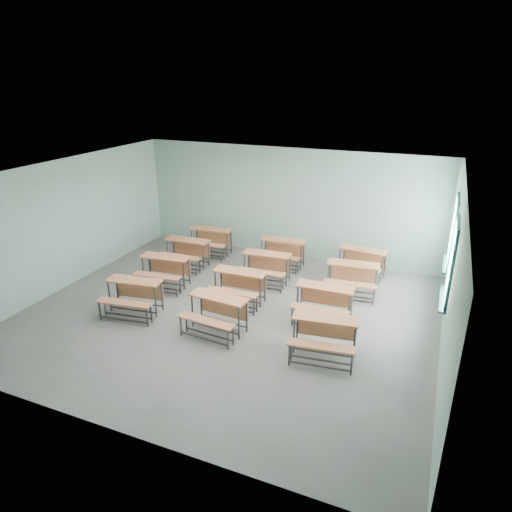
{
  "coord_description": "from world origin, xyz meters",
  "views": [
    {
      "loc": [
        4.1,
        -8.25,
        5.08
      ],
      "look_at": [
        0.16,
        1.2,
        1.0
      ],
      "focal_mm": 32.0,
      "sensor_mm": 36.0,
      "label": 1
    }
  ],
  "objects_px": {
    "desk_unit_r1c0": "(164,267)",
    "desk_unit_r3c0": "(210,238)",
    "desk_unit_r1c1": "(238,282)",
    "desk_unit_r3c1": "(282,249)",
    "desk_unit_r0c1": "(216,309)",
    "desk_unit_r2c2": "(352,275)",
    "desk_unit_r0c2": "(324,332)",
    "desk_unit_r0c0": "(133,292)",
    "desk_unit_r3c2": "(361,259)",
    "desk_unit_r2c0": "(186,249)",
    "desk_unit_r2c1": "(266,264)",
    "desk_unit_r1c2": "(324,299)"
  },
  "relations": [
    {
      "from": "desk_unit_r0c1",
      "to": "desk_unit_r3c1",
      "type": "xyz_separation_m",
      "value": [
        0.08,
        3.85,
        0.0
      ]
    },
    {
      "from": "desk_unit_r1c1",
      "to": "desk_unit_r3c2",
      "type": "height_order",
      "value": "same"
    },
    {
      "from": "desk_unit_r1c1",
      "to": "desk_unit_r2c1",
      "type": "bearing_deg",
      "value": 79.78
    },
    {
      "from": "desk_unit_r1c0",
      "to": "desk_unit_r0c0",
      "type": "bearing_deg",
      "value": -89.66
    },
    {
      "from": "desk_unit_r1c0",
      "to": "desk_unit_r3c1",
      "type": "relative_size",
      "value": 1.04
    },
    {
      "from": "desk_unit_r2c2",
      "to": "desk_unit_r2c0",
      "type": "bearing_deg",
      "value": 175.54
    },
    {
      "from": "desk_unit_r3c2",
      "to": "desk_unit_r2c0",
      "type": "bearing_deg",
      "value": -159.72
    },
    {
      "from": "desk_unit_r1c1",
      "to": "desk_unit_r3c0",
      "type": "distance_m",
      "value": 3.32
    },
    {
      "from": "desk_unit_r1c0",
      "to": "desk_unit_r1c1",
      "type": "height_order",
      "value": "same"
    },
    {
      "from": "desk_unit_r0c0",
      "to": "desk_unit_r2c1",
      "type": "xyz_separation_m",
      "value": [
        2.16,
        2.69,
        0.0
      ]
    },
    {
      "from": "desk_unit_r0c1",
      "to": "desk_unit_r2c2",
      "type": "distance_m",
      "value": 3.65
    },
    {
      "from": "desk_unit_r1c0",
      "to": "desk_unit_r3c2",
      "type": "relative_size",
      "value": 0.99
    },
    {
      "from": "desk_unit_r0c1",
      "to": "desk_unit_r1c1",
      "type": "height_order",
      "value": "same"
    },
    {
      "from": "desk_unit_r2c0",
      "to": "desk_unit_r3c1",
      "type": "relative_size",
      "value": 0.99
    },
    {
      "from": "desk_unit_r2c0",
      "to": "desk_unit_r2c1",
      "type": "bearing_deg",
      "value": -4.24
    },
    {
      "from": "desk_unit_r1c0",
      "to": "desk_unit_r1c2",
      "type": "distance_m",
      "value": 4.22
    },
    {
      "from": "desk_unit_r3c0",
      "to": "desk_unit_r3c2",
      "type": "relative_size",
      "value": 0.97
    },
    {
      "from": "desk_unit_r2c1",
      "to": "desk_unit_r3c0",
      "type": "distance_m",
      "value": 2.62
    },
    {
      "from": "desk_unit_r0c0",
      "to": "desk_unit_r0c1",
      "type": "bearing_deg",
      "value": -7.91
    },
    {
      "from": "desk_unit_r3c1",
      "to": "desk_unit_r1c0",
      "type": "bearing_deg",
      "value": -136.74
    },
    {
      "from": "desk_unit_r3c1",
      "to": "desk_unit_r3c2",
      "type": "xyz_separation_m",
      "value": [
        2.2,
        0.11,
        0.0
      ]
    },
    {
      "from": "desk_unit_r3c1",
      "to": "desk_unit_r0c1",
      "type": "bearing_deg",
      "value": -93.08
    },
    {
      "from": "desk_unit_r0c0",
      "to": "desk_unit_r0c2",
      "type": "distance_m",
      "value": 4.42
    },
    {
      "from": "desk_unit_r3c2",
      "to": "desk_unit_r3c0",
      "type": "bearing_deg",
      "value": -173.14
    },
    {
      "from": "desk_unit_r0c1",
      "to": "desk_unit_r2c2",
      "type": "relative_size",
      "value": 1.0
    },
    {
      "from": "desk_unit_r0c0",
      "to": "desk_unit_r1c2",
      "type": "height_order",
      "value": "same"
    },
    {
      "from": "desk_unit_r1c0",
      "to": "desk_unit_r2c2",
      "type": "bearing_deg",
      "value": 11.26
    },
    {
      "from": "desk_unit_r2c2",
      "to": "desk_unit_r1c0",
      "type": "bearing_deg",
      "value": -168.09
    },
    {
      "from": "desk_unit_r0c2",
      "to": "desk_unit_r2c2",
      "type": "bearing_deg",
      "value": 83.92
    },
    {
      "from": "desk_unit_r0c0",
      "to": "desk_unit_r2c1",
      "type": "distance_m",
      "value": 3.45
    },
    {
      "from": "desk_unit_r0c0",
      "to": "desk_unit_r2c2",
      "type": "distance_m",
      "value": 5.23
    },
    {
      "from": "desk_unit_r3c0",
      "to": "desk_unit_r1c0",
      "type": "bearing_deg",
      "value": -94.12
    },
    {
      "from": "desk_unit_r0c2",
      "to": "desk_unit_r2c0",
      "type": "bearing_deg",
      "value": 141.91
    },
    {
      "from": "desk_unit_r1c2",
      "to": "desk_unit_r2c1",
      "type": "distance_m",
      "value": 2.33
    },
    {
      "from": "desk_unit_r3c2",
      "to": "desk_unit_r0c2",
      "type": "bearing_deg",
      "value": -82.77
    },
    {
      "from": "desk_unit_r1c0",
      "to": "desk_unit_r3c1",
      "type": "bearing_deg",
      "value": 39.5
    },
    {
      "from": "desk_unit_r0c1",
      "to": "desk_unit_r1c1",
      "type": "relative_size",
      "value": 1.03
    },
    {
      "from": "desk_unit_r2c2",
      "to": "desk_unit_r0c2",
      "type": "bearing_deg",
      "value": -93.99
    },
    {
      "from": "desk_unit_r0c0",
      "to": "desk_unit_r2c1",
      "type": "relative_size",
      "value": 1.05
    },
    {
      "from": "desk_unit_r1c0",
      "to": "desk_unit_r2c1",
      "type": "height_order",
      "value": "same"
    },
    {
      "from": "desk_unit_r3c0",
      "to": "desk_unit_r3c2",
      "type": "height_order",
      "value": "same"
    },
    {
      "from": "desk_unit_r2c0",
      "to": "desk_unit_r2c1",
      "type": "height_order",
      "value": "same"
    },
    {
      "from": "desk_unit_r2c0",
      "to": "desk_unit_r2c1",
      "type": "relative_size",
      "value": 0.98
    },
    {
      "from": "desk_unit_r3c0",
      "to": "desk_unit_r3c1",
      "type": "relative_size",
      "value": 1.02
    },
    {
      "from": "desk_unit_r3c0",
      "to": "desk_unit_r0c2",
      "type": "bearing_deg",
      "value": -44.58
    },
    {
      "from": "desk_unit_r3c2",
      "to": "desk_unit_r3c1",
      "type": "bearing_deg",
      "value": -170.48
    },
    {
      "from": "desk_unit_r0c0",
      "to": "desk_unit_r0c2",
      "type": "xyz_separation_m",
      "value": [
        4.42,
        -0.01,
        0.0
      ]
    },
    {
      "from": "desk_unit_r1c1",
      "to": "desk_unit_r0c1",
      "type": "bearing_deg",
      "value": -87.04
    },
    {
      "from": "desk_unit_r0c0",
      "to": "desk_unit_r0c2",
      "type": "relative_size",
      "value": 1.01
    },
    {
      "from": "desk_unit_r1c0",
      "to": "desk_unit_r3c0",
      "type": "distance_m",
      "value": 2.45
    }
  ]
}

